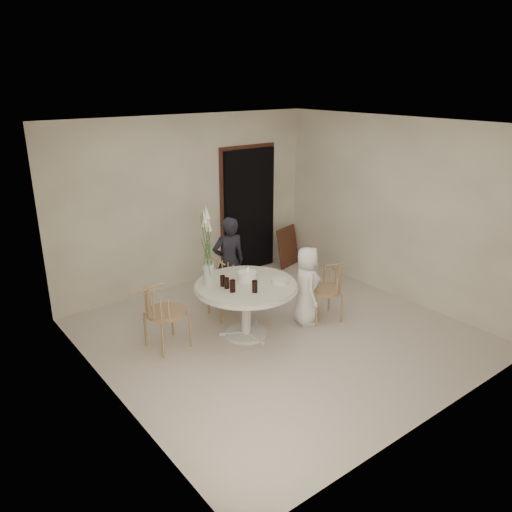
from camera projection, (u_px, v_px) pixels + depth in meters
ground at (279, 334)px, 6.61m from camera, size 4.50×4.50×0.00m
room_shell at (281, 216)px, 6.06m from camera, size 4.50×4.50×4.50m
doorway at (249, 211)px, 8.55m from camera, size 1.00×0.10×2.10m
door_trim at (248, 207)px, 8.56m from camera, size 1.12×0.03×2.22m
table at (246, 292)px, 6.39m from camera, size 1.33×1.33×0.73m
picture_frame at (288, 247)px, 8.94m from camera, size 0.55×0.29×0.70m
chair_far at (221, 280)px, 7.06m from camera, size 0.45×0.48×0.78m
chair_right at (332, 283)px, 6.90m from camera, size 0.57×0.54×0.81m
chair_left at (157, 308)px, 6.05m from camera, size 0.55×0.52×0.88m
girl at (229, 262)px, 7.25m from camera, size 0.55×0.42×1.35m
boy at (307, 286)px, 6.74m from camera, size 0.56×0.64×1.10m
birthday_cake at (247, 276)px, 6.43m from camera, size 0.25×0.25×0.17m
cola_tumbler_a at (227, 283)px, 6.19m from camera, size 0.08×0.08×0.14m
cola_tumbler_b at (255, 287)px, 6.07m from camera, size 0.07×0.07×0.15m
cola_tumbler_c at (233, 286)px, 6.08m from camera, size 0.09×0.09×0.15m
cola_tumbler_d at (223, 281)px, 6.26m from camera, size 0.08×0.08×0.14m
plate_stack at (280, 281)px, 6.37m from camera, size 0.26×0.26×0.06m
flower_vase at (208, 252)px, 6.21m from camera, size 0.14×0.14×1.03m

